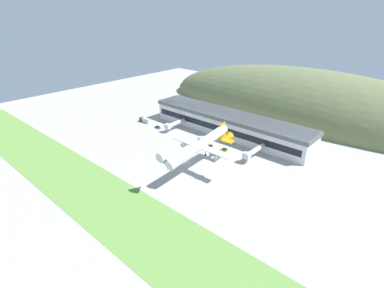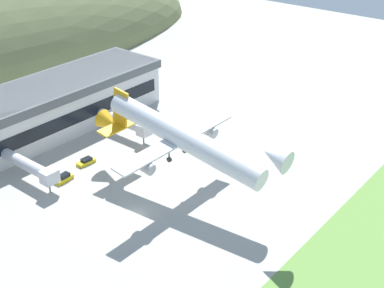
% 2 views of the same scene
% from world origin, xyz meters
% --- Properties ---
extents(ground_plane, '(355.93, 355.93, 0.00)m').
position_xyz_m(ground_plane, '(0.00, 0.00, 0.00)').
color(ground_plane, '#ADAAA3').
extents(grass_strip_foreground, '(320.34, 28.34, 0.08)m').
position_xyz_m(grass_strip_foreground, '(0.00, -45.30, 0.04)').
color(grass_strip_foreground, '#669342').
rests_on(grass_strip_foreground, ground_plane).
extents(hill_backdrop, '(243.32, 75.73, 64.19)m').
position_xyz_m(hill_backdrop, '(15.68, 110.10, 0.00)').
color(hill_backdrop, '#667047').
rests_on(hill_backdrop, ground_plane).
extents(terminal_building, '(104.23, 18.70, 12.68)m').
position_xyz_m(terminal_building, '(-5.50, 44.01, 7.19)').
color(terminal_building, silver).
rests_on(terminal_building, ground_plane).
extents(jetway_0, '(3.38, 15.80, 5.43)m').
position_xyz_m(jetway_0, '(-34.04, 26.48, 3.99)').
color(jetway_0, silver).
rests_on(jetway_0, ground_plane).
extents(jetway_1, '(3.38, 17.32, 5.43)m').
position_xyz_m(jetway_1, '(-5.68, 25.68, 3.99)').
color(jetway_1, silver).
rests_on(jetway_1, ground_plane).
extents(jetway_2, '(3.38, 17.32, 5.43)m').
position_xyz_m(jetway_2, '(23.25, 25.69, 3.99)').
color(jetway_2, silver).
rests_on(jetway_2, ground_plane).
extents(cargo_airplane, '(33.32, 48.76, 11.90)m').
position_xyz_m(cargo_airplane, '(11.66, -2.08, 13.24)').
color(cargo_airplane, silver).
extents(service_car_0, '(4.40, 2.06, 1.69)m').
position_xyz_m(service_car_0, '(-0.94, 21.08, 0.70)').
color(service_car_0, gold).
rests_on(service_car_0, ground_plane).
extents(service_car_1, '(4.49, 2.17, 1.41)m').
position_xyz_m(service_car_1, '(7.23, 23.14, 0.58)').
color(service_car_1, gold).
rests_on(service_car_1, ground_plane).
extents(service_car_2, '(4.17, 1.90, 1.42)m').
position_xyz_m(service_car_2, '(-43.93, 21.43, 0.59)').
color(service_car_2, '#264C99').
rests_on(service_car_2, ground_plane).
extents(fuel_truck, '(8.60, 3.18, 2.94)m').
position_xyz_m(fuel_truck, '(-58.21, 22.96, 1.44)').
color(fuel_truck, '#333338').
rests_on(fuel_truck, ground_plane).
extents(traffic_cone_0, '(0.52, 0.52, 0.58)m').
position_xyz_m(traffic_cone_0, '(20.00, 17.55, 0.28)').
color(traffic_cone_0, orange).
rests_on(traffic_cone_0, ground_plane).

